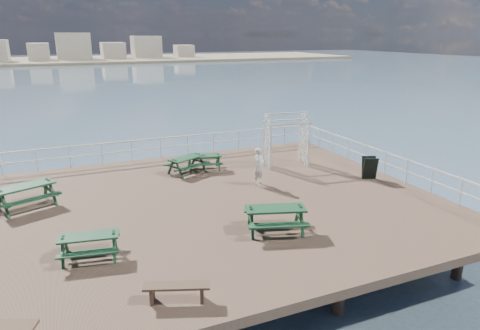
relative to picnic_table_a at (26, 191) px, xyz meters
name	(u,v)px	position (x,y,z in m)	size (l,w,h in m)	color
ground	(202,207)	(6.16, -2.20, -0.78)	(18.00, 14.00, 0.30)	brown
sea_backdrop	(109,56)	(18.70, 131.87, -1.14)	(300.00, 300.00, 9.20)	#466176
railing	(181,164)	(6.09, 0.37, 0.24)	(17.77, 13.76, 1.10)	silver
picnic_table_a	(26,191)	(0.00, 0.00, 0.00)	(2.48, 2.26, 0.99)	#163D1F
picnic_table_b	(204,159)	(7.60, 1.85, -0.12)	(1.87, 1.62, 0.80)	#163D1F
picnic_table_c	(187,161)	(6.72, 1.73, -0.09)	(2.18, 2.03, 0.85)	#163D1F
picnic_table_d	(89,241)	(1.85, -4.92, -0.11)	(1.87, 1.60, 0.81)	#163D1F
picnic_table_e	(275,214)	(7.60, -5.48, -0.03)	(2.32, 2.08, 0.95)	#163D1F
flat_bench_far	(177,289)	(3.60, -8.00, -0.29)	(1.64, 0.92, 0.46)	brown
trellis_arbor	(286,142)	(11.56, 0.97, 0.54)	(2.26, 1.44, 2.63)	silver
sandwich_board	(369,168)	(13.96, -2.40, -0.13)	(0.75, 0.66, 1.03)	black
person	(259,167)	(9.08, -1.16, 0.19)	(0.60, 0.39, 1.64)	silver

